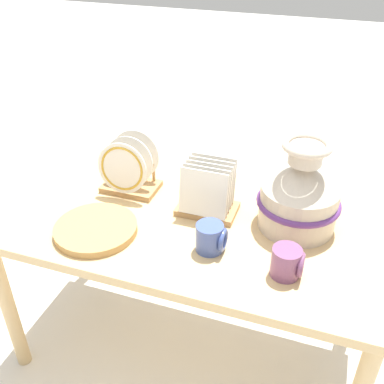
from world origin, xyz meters
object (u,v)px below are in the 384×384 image
at_px(dish_rack_round_plates, 129,172).
at_px(mug_plum_glaze, 288,262).
at_px(mug_cobalt_glaze, 211,238).
at_px(ceramic_vase, 300,193).
at_px(wicker_charger_stack, 96,229).
at_px(dish_rack_square_plates, 208,195).

bearing_deg(dish_rack_round_plates, mug_plum_glaze, -23.05).
bearing_deg(mug_cobalt_glaze, ceramic_vase, 42.84).
distance_m(wicker_charger_stack, mug_cobalt_glaze, 0.40).
bearing_deg(ceramic_vase, wicker_charger_stack, -157.53).
distance_m(dish_rack_square_plates, mug_cobalt_glaze, 0.22).
height_order(wicker_charger_stack, mug_cobalt_glaze, mug_cobalt_glaze).
bearing_deg(mug_plum_glaze, wicker_charger_stack, -179.68).
bearing_deg(ceramic_vase, dish_rack_square_plates, -176.30).
bearing_deg(dish_rack_square_plates, mug_plum_glaze, -36.44).
bearing_deg(wicker_charger_stack, ceramic_vase, 22.47).
relative_size(ceramic_vase, dish_rack_square_plates, 1.51).
bearing_deg(wicker_charger_stack, dish_rack_round_plates, 91.35).
distance_m(dish_rack_round_plates, wicker_charger_stack, 0.29).
bearing_deg(ceramic_vase, mug_cobalt_glaze, -137.16).
bearing_deg(dish_rack_round_plates, dish_rack_square_plates, -6.65).
xyz_separation_m(ceramic_vase, mug_plum_glaze, (0.01, -0.26, -0.09)).
distance_m(ceramic_vase, dish_rack_square_plates, 0.32).
height_order(dish_rack_square_plates, mug_cobalt_glaze, dish_rack_square_plates).
relative_size(ceramic_vase, mug_plum_glaze, 3.30).
height_order(dish_rack_round_plates, mug_cobalt_glaze, dish_rack_round_plates).
height_order(ceramic_vase, mug_cobalt_glaze, ceramic_vase).
distance_m(ceramic_vase, wicker_charger_stack, 0.70).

